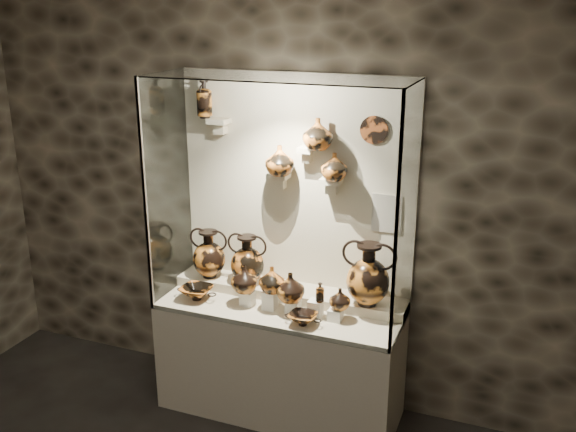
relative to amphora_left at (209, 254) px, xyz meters
The scene contains 36 objects.
wall_back 0.83m from the amphora_left, 15.79° to the left, with size 5.00×0.02×3.20m, color black.
plinth 0.93m from the amphora_left, 13.23° to the right, with size 1.70×0.60×0.80m, color beige.
front_tier 0.69m from the amphora_left, 13.23° to the right, with size 1.68×0.58×0.03m, color #C4B598.
rear_tier 0.66m from the amphora_left, ahead, with size 1.70×0.25×0.10m, color #C4B598.
back_panel 0.82m from the amphora_left, 15.36° to the left, with size 1.70×0.03×1.60m, color beige.
glass_front 0.92m from the amphora_left, 35.53° to the right, with size 1.70×0.01×1.60m, color white.
glass_left 0.59m from the amphora_left, 147.51° to the right, with size 0.01×0.60×1.60m, color white.
glass_right 1.56m from the amphora_left, ahead, with size 0.01×0.60×1.60m, color white.
glass_top 1.46m from the amphora_left, 13.23° to the right, with size 1.70×0.60×0.01m, color white.
frame_post_left 0.71m from the amphora_left, 117.03° to the right, with size 0.02×0.02×1.60m, color gray.
frame_post_right 1.61m from the amphora_left, 16.62° to the right, with size 0.02×0.02×1.60m, color gray.
pedestal_a 0.49m from the amphora_left, 26.13° to the right, with size 0.09×0.09×0.10m, color white.
pedestal_b 0.63m from the amphora_left, 18.97° to the right, with size 0.09×0.09×0.13m, color white.
pedestal_c 0.79m from the amphora_left, 14.82° to the right, with size 0.09×0.09×0.09m, color white.
pedestal_d 0.94m from the amphora_left, 12.27° to the right, with size 0.09×0.09×0.12m, color white.
pedestal_e 1.08m from the amphora_left, 10.65° to the right, with size 0.09×0.09×0.08m, color white.
bracket_ul 0.98m from the amphora_left, 54.36° to the left, with size 0.14×0.12×0.04m, color beige.
bracket_ca 0.81m from the amphora_left, 10.37° to the left, with size 0.14×0.12×0.04m, color beige.
bracket_cb 1.09m from the amphora_left, ahead, with size 0.10×0.12×0.04m, color beige.
bracket_cc 1.09m from the amphora_left, ahead, with size 0.14×0.12×0.04m, color beige.
amphora_left is the anchor object (origin of this frame).
amphora_mid 0.31m from the amphora_left, ahead, with size 0.29×0.29×0.36m, color #C36722, non-canonical shape.
amphora_right 1.21m from the amphora_left, ahead, with size 0.35×0.35×0.44m, color #C47125, non-canonical shape.
jug_a 0.44m from the amphora_left, 28.33° to the right, with size 0.19×0.19×0.20m, color #C47125.
jug_b 0.62m from the amphora_left, 18.98° to the right, with size 0.18×0.18×0.18m, color #C36722.
jug_c 0.75m from the amphora_left, 16.03° to the right, with size 0.19×0.19×0.20m, color #C47125.
jug_e 1.08m from the amphora_left, ahead, with size 0.14×0.14×0.15m, color #C47125.
lekythos_small 0.96m from the amphora_left, 12.65° to the right, with size 0.07×0.07×0.15m, color #C36722, non-canonical shape.
kylix_left 0.32m from the amphora_left, 84.04° to the right, with size 0.29×0.25×0.12m, color #C36722, non-canonical shape.
kylix_right 0.94m from the amphora_left, 21.22° to the right, with size 0.24×0.20×0.10m, color #C47125, non-canonical shape.
lekythos_tall 1.14m from the amphora_left, 111.12° to the left, with size 0.12×0.12×0.29m, color #C47125, non-canonical shape.
ovoid_vase_a 0.92m from the amphora_left, ahead, with size 0.20×0.20×0.21m, color #C36722.
ovoid_vase_b 1.25m from the amphora_left, ahead, with size 0.20×0.20×0.21m, color #C36722.
ovoid_vase_c 1.18m from the amphora_left, ahead, with size 0.18×0.18×0.18m, color #C36722.
wall_plate 1.52m from the amphora_left, ahead, with size 0.18×0.18×0.02m, color #A44C20.
info_placard 1.34m from the amphora_left, ahead, with size 0.20×0.01×0.26m, color beige.
Camera 1 is at (1.52, -1.55, 2.82)m, focal length 40.00 mm.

